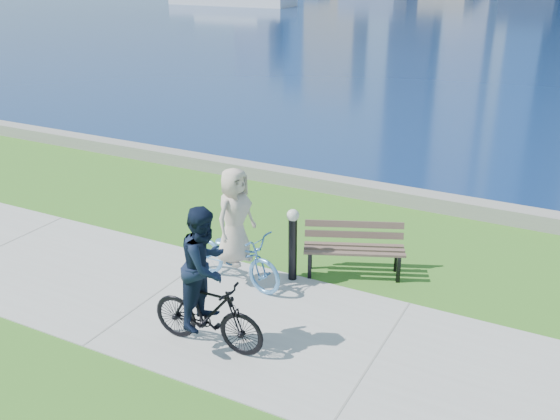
% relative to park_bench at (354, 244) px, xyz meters
% --- Properties ---
extents(ground, '(320.00, 320.00, 0.00)m').
position_rel_park_bench_xyz_m(ground, '(1.27, -2.37, -0.58)').
color(ground, '#2F661A').
rests_on(ground, ground).
extents(concrete_path, '(80.00, 3.50, 0.02)m').
position_rel_park_bench_xyz_m(concrete_path, '(1.27, -2.37, -0.57)').
color(concrete_path, '#9E9E99').
rests_on(concrete_path, ground).
extents(seawall, '(90.00, 0.50, 0.35)m').
position_rel_park_bench_xyz_m(seawall, '(1.27, 3.83, -0.40)').
color(seawall, gray).
rests_on(seawall, ground).
extents(park_bench, '(1.92, 1.29, 0.94)m').
position_rel_park_bench_xyz_m(park_bench, '(0.00, 0.00, 0.00)').
color(park_bench, black).
rests_on(park_bench, ground).
extents(bollard_lamp, '(0.22, 0.22, 1.38)m').
position_rel_park_bench_xyz_m(bollard_lamp, '(-0.88, -0.76, 0.21)').
color(bollard_lamp, black).
rests_on(bollard_lamp, ground).
extents(cyclist_woman, '(1.01, 2.06, 2.15)m').
position_rel_park_bench_xyz_m(cyclist_woman, '(-1.70, -1.35, 0.24)').
color(cyclist_woman, '#5A9BDB').
rests_on(cyclist_woman, ground).
extents(cyclist_man, '(0.71, 1.86, 2.25)m').
position_rel_park_bench_xyz_m(cyclist_man, '(-1.05, -3.23, 0.39)').
color(cyclist_man, black).
rests_on(cyclist_man, ground).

